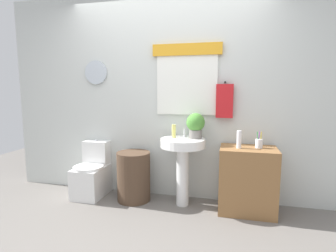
{
  "coord_description": "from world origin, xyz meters",
  "views": [
    {
      "loc": [
        0.79,
        -2.18,
        1.39
      ],
      "look_at": [
        0.08,
        0.8,
        0.97
      ],
      "focal_mm": 28.4,
      "sensor_mm": 36.0,
      "label": 1
    }
  ],
  "objects_px": {
    "wooden_cabinet": "(247,180)",
    "soap_bottle": "(174,131)",
    "toilet": "(92,175)",
    "lotion_bottle": "(239,139)",
    "toothbrush_cup": "(259,143)",
    "potted_plant": "(196,124)",
    "laundry_hamper": "(134,176)",
    "pedestal_sink": "(183,155)"
  },
  "relations": [
    {
      "from": "lotion_bottle",
      "to": "toothbrush_cup",
      "type": "distance_m",
      "value": 0.23
    },
    {
      "from": "laundry_hamper",
      "to": "lotion_bottle",
      "type": "distance_m",
      "value": 1.37
    },
    {
      "from": "wooden_cabinet",
      "to": "lotion_bottle",
      "type": "distance_m",
      "value": 0.48
    },
    {
      "from": "toilet",
      "to": "laundry_hamper",
      "type": "height_order",
      "value": "toilet"
    },
    {
      "from": "toilet",
      "to": "lotion_bottle",
      "type": "xyz_separation_m",
      "value": [
        1.86,
        -0.07,
        0.57
      ]
    },
    {
      "from": "pedestal_sink",
      "to": "wooden_cabinet",
      "type": "height_order",
      "value": "pedestal_sink"
    },
    {
      "from": "pedestal_sink",
      "to": "soap_bottle",
      "type": "xyz_separation_m",
      "value": [
        -0.12,
        0.05,
        0.28
      ]
    },
    {
      "from": "potted_plant",
      "to": "lotion_bottle",
      "type": "distance_m",
      "value": 0.53
    },
    {
      "from": "toilet",
      "to": "lotion_bottle",
      "type": "bearing_deg",
      "value": -2.23
    },
    {
      "from": "wooden_cabinet",
      "to": "toothbrush_cup",
      "type": "relative_size",
      "value": 4.02
    },
    {
      "from": "toilet",
      "to": "soap_bottle",
      "type": "distance_m",
      "value": 1.26
    },
    {
      "from": "pedestal_sink",
      "to": "potted_plant",
      "type": "relative_size",
      "value": 2.73
    },
    {
      "from": "toilet",
      "to": "toothbrush_cup",
      "type": "xyz_separation_m",
      "value": [
        2.07,
        -0.01,
        0.52
      ]
    },
    {
      "from": "potted_plant",
      "to": "lotion_bottle",
      "type": "xyz_separation_m",
      "value": [
        0.5,
        -0.1,
        -0.14
      ]
    },
    {
      "from": "laundry_hamper",
      "to": "toilet",
      "type": "bearing_deg",
      "value": 176.9
    },
    {
      "from": "pedestal_sink",
      "to": "potted_plant",
      "type": "distance_m",
      "value": 0.39
    },
    {
      "from": "laundry_hamper",
      "to": "wooden_cabinet",
      "type": "relative_size",
      "value": 0.83
    },
    {
      "from": "laundry_hamper",
      "to": "toothbrush_cup",
      "type": "height_order",
      "value": "toothbrush_cup"
    },
    {
      "from": "lotion_bottle",
      "to": "laundry_hamper",
      "type": "bearing_deg",
      "value": 178.18
    },
    {
      "from": "soap_bottle",
      "to": "lotion_bottle",
      "type": "distance_m",
      "value": 0.76
    },
    {
      "from": "laundry_hamper",
      "to": "soap_bottle",
      "type": "bearing_deg",
      "value": 5.66
    },
    {
      "from": "toilet",
      "to": "pedestal_sink",
      "type": "bearing_deg",
      "value": -1.51
    },
    {
      "from": "wooden_cabinet",
      "to": "soap_bottle",
      "type": "distance_m",
      "value": 1.01
    },
    {
      "from": "toilet",
      "to": "wooden_cabinet",
      "type": "xyz_separation_m",
      "value": [
        1.96,
        -0.03,
        0.1
      ]
    },
    {
      "from": "toilet",
      "to": "toothbrush_cup",
      "type": "relative_size",
      "value": 3.88
    },
    {
      "from": "pedestal_sink",
      "to": "toothbrush_cup",
      "type": "distance_m",
      "value": 0.87
    },
    {
      "from": "laundry_hamper",
      "to": "lotion_bottle",
      "type": "relative_size",
      "value": 3.14
    },
    {
      "from": "wooden_cabinet",
      "to": "soap_bottle",
      "type": "relative_size",
      "value": 4.78
    },
    {
      "from": "toilet",
      "to": "wooden_cabinet",
      "type": "relative_size",
      "value": 0.97
    },
    {
      "from": "potted_plant",
      "to": "toothbrush_cup",
      "type": "distance_m",
      "value": 0.74
    },
    {
      "from": "pedestal_sink",
      "to": "toothbrush_cup",
      "type": "xyz_separation_m",
      "value": [
        0.86,
        0.02,
        0.18
      ]
    },
    {
      "from": "laundry_hamper",
      "to": "soap_bottle",
      "type": "distance_m",
      "value": 0.77
    },
    {
      "from": "wooden_cabinet",
      "to": "potted_plant",
      "type": "height_order",
      "value": "potted_plant"
    },
    {
      "from": "lotion_bottle",
      "to": "pedestal_sink",
      "type": "bearing_deg",
      "value": 176.41
    },
    {
      "from": "laundry_hamper",
      "to": "lotion_bottle",
      "type": "bearing_deg",
      "value": -1.82
    },
    {
      "from": "lotion_bottle",
      "to": "toothbrush_cup",
      "type": "height_order",
      "value": "lotion_bottle"
    },
    {
      "from": "toilet",
      "to": "wooden_cabinet",
      "type": "height_order",
      "value": "wooden_cabinet"
    },
    {
      "from": "potted_plant",
      "to": "soap_bottle",
      "type": "bearing_deg",
      "value": -177.8
    },
    {
      "from": "laundry_hamper",
      "to": "pedestal_sink",
      "type": "height_order",
      "value": "pedestal_sink"
    },
    {
      "from": "pedestal_sink",
      "to": "soap_bottle",
      "type": "relative_size",
      "value": 5.24
    },
    {
      "from": "lotion_bottle",
      "to": "wooden_cabinet",
      "type": "bearing_deg",
      "value": 20.17
    },
    {
      "from": "pedestal_sink",
      "to": "wooden_cabinet",
      "type": "relative_size",
      "value": 1.1
    }
  ]
}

